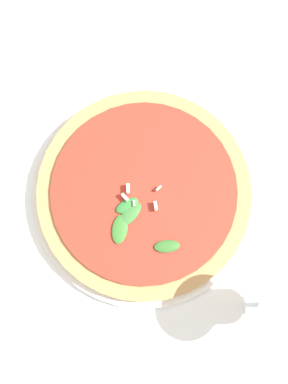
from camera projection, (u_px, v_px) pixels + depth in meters
name	position (u px, v px, depth m)	size (l,w,h in m)	color
ground_plane	(160.00, 177.00, 0.83)	(6.00, 6.00, 0.00)	silver
pizza_arugula_main	(144.00, 194.00, 0.80)	(0.34, 0.34, 0.05)	silver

